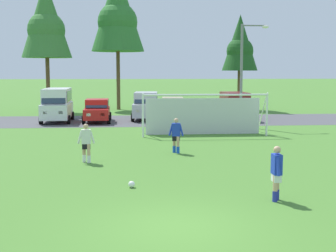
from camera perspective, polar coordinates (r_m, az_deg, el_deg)
ground_plane at (r=26.23m, az=-2.42°, el=-1.58°), size 400.00×400.00×0.00m
parking_lot_strip at (r=35.91m, az=-3.12°, el=0.69°), size 52.00×8.40×0.01m
soccer_ball at (r=15.35m, az=-4.52°, el=-7.20°), size 0.22×0.22×0.22m
soccer_goal at (r=27.81m, az=4.41°, el=1.57°), size 7.44×1.98×2.57m
player_striker_near at (r=21.55m, az=1.01°, el=-1.19°), size 0.71×0.38×1.64m
player_midfield_center at (r=14.01m, az=13.26°, el=-5.73°), size 0.27×0.73×1.64m
player_defender_far at (r=19.58m, az=-10.08°, el=-2.11°), size 0.74×0.29×1.64m
parked_car_slot_far_left at (r=35.83m, az=-13.54°, el=2.65°), size 2.29×4.85×2.52m
parked_car_slot_left at (r=35.08m, az=-8.74°, el=1.91°), size 2.08×4.22×1.72m
parked_car_slot_center_left at (r=36.54m, az=-2.74°, el=2.55°), size 2.41×4.73×2.16m
parked_car_slot_center at (r=37.09m, az=0.58°, el=2.25°), size 2.26×4.32×1.72m
parked_car_slot_center_right at (r=36.73m, az=8.29°, el=2.51°), size 2.25×4.66×2.16m
tree_left_edge at (r=44.54m, az=-14.83°, el=12.42°), size 4.55×4.55×12.13m
tree_mid_left at (r=46.57m, az=-6.27°, el=13.79°), size 5.18×5.18×13.82m
tree_center_back at (r=46.24m, az=8.89°, el=9.90°), size 3.48×3.48×9.29m
street_lamp at (r=32.15m, az=9.38°, el=6.37°), size 2.00×0.32×6.99m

